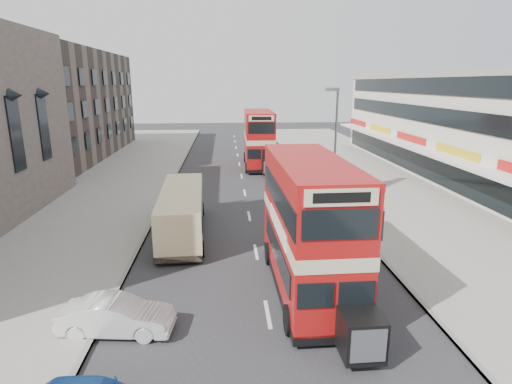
# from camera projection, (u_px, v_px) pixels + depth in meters

# --- Properties ---
(ground) EXTENTS (160.00, 160.00, 0.00)m
(ground) POSITION_uv_depth(u_px,v_px,m) (274.00, 347.00, 13.79)
(ground) COLOR #28282B
(ground) RESTS_ON ground
(road_surface) EXTENTS (12.00, 90.00, 0.01)m
(road_surface) POSITION_uv_depth(u_px,v_px,m) (245.00, 193.00, 33.07)
(road_surface) COLOR #28282B
(road_surface) RESTS_ON ground
(pavement_right) EXTENTS (12.00, 90.00, 0.15)m
(pavement_right) POSITION_uv_depth(u_px,v_px,m) (392.00, 189.00, 33.92)
(pavement_right) COLOR gray
(pavement_right) RESTS_ON ground
(pavement_left) EXTENTS (12.00, 90.00, 0.15)m
(pavement_left) POSITION_uv_depth(u_px,v_px,m) (90.00, 195.00, 32.19)
(pavement_left) COLOR gray
(pavement_left) RESTS_ON ground
(kerb_left) EXTENTS (0.20, 90.00, 0.16)m
(kerb_left) POSITION_uv_depth(u_px,v_px,m) (167.00, 193.00, 32.62)
(kerb_left) COLOR gray
(kerb_left) RESTS_ON ground
(kerb_right) EXTENTS (0.20, 90.00, 0.16)m
(kerb_right) POSITION_uv_depth(u_px,v_px,m) (320.00, 190.00, 33.50)
(kerb_right) COLOR gray
(kerb_right) RESTS_ON ground
(brick_terrace) EXTENTS (14.00, 28.00, 12.00)m
(brick_terrace) POSITION_uv_depth(u_px,v_px,m) (43.00, 105.00, 47.33)
(brick_terrace) COLOR #66594C
(brick_terrace) RESTS_ON ground
(commercial_row) EXTENTS (9.90, 46.20, 9.30)m
(commercial_row) POSITION_uv_depth(u_px,v_px,m) (478.00, 129.00, 35.25)
(commercial_row) COLOR beige
(commercial_row) RESTS_ON ground
(street_lamp) EXTENTS (1.00, 0.20, 8.12)m
(street_lamp) POSITION_uv_depth(u_px,v_px,m) (335.00, 135.00, 30.40)
(street_lamp) COLOR slate
(street_lamp) RESTS_ON ground
(bus_main) EXTENTS (2.82, 9.78, 5.38)m
(bus_main) POSITION_uv_depth(u_px,v_px,m) (309.00, 226.00, 16.89)
(bus_main) COLOR black
(bus_main) RESTS_ON ground
(bus_second) EXTENTS (2.96, 10.07, 5.52)m
(bus_second) POSITION_uv_depth(u_px,v_px,m) (259.00, 139.00, 42.63)
(bus_second) COLOR black
(bus_second) RESTS_ON ground
(coach) EXTENTS (2.76, 9.19, 2.41)m
(coach) POSITION_uv_depth(u_px,v_px,m) (182.00, 210.00, 23.73)
(coach) COLOR black
(coach) RESTS_ON ground
(car_left_front) EXTENTS (4.03, 1.77, 1.29)m
(car_left_front) POSITION_uv_depth(u_px,v_px,m) (117.00, 316.00, 14.41)
(car_left_front) COLOR silver
(car_left_front) RESTS_ON ground
(car_right_a) EXTENTS (5.01, 2.35, 1.41)m
(car_right_a) POSITION_uv_depth(u_px,v_px,m) (324.00, 204.00, 27.58)
(car_right_a) COLOR #972F0F
(car_right_a) RESTS_ON ground
(car_right_b) EXTENTS (4.68, 2.61, 1.24)m
(car_right_b) POSITION_uv_depth(u_px,v_px,m) (298.00, 181.00, 34.46)
(car_right_b) COLOR #D16414
(car_right_b) RESTS_ON ground
(car_right_c) EXTENTS (4.20, 1.73, 1.43)m
(car_right_c) POSITION_uv_depth(u_px,v_px,m) (289.00, 155.00, 46.21)
(car_right_c) COLOR teal
(car_right_c) RESTS_ON ground
(pedestrian_near) EXTENTS (0.81, 0.72, 1.84)m
(pedestrian_near) POSITION_uv_depth(u_px,v_px,m) (364.00, 201.00, 26.84)
(pedestrian_near) COLOR gray
(pedestrian_near) RESTS_ON pavement_right
(pedestrian_far) EXTENTS (0.99, 0.82, 1.58)m
(pedestrian_far) POSITION_uv_depth(u_px,v_px,m) (315.00, 158.00, 43.08)
(pedestrian_far) COLOR gray
(pedestrian_far) RESTS_ON pavement_right
(cyclist) EXTENTS (0.85, 1.98, 1.88)m
(cyclist) POSITION_uv_depth(u_px,v_px,m) (294.00, 179.00, 35.19)
(cyclist) COLOR gray
(cyclist) RESTS_ON ground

